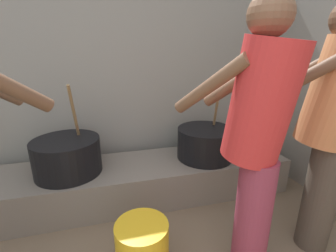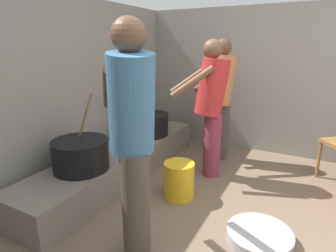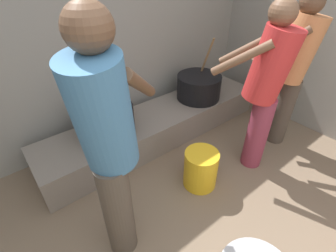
{
  "view_description": "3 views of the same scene",
  "coord_description": "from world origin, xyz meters",
  "px_view_note": "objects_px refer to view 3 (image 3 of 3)",
  "views": [
    {
      "loc": [
        0.49,
        0.2,
        1.3
      ],
      "look_at": [
        0.8,
        1.35,
        0.92
      ],
      "focal_mm": 24.9,
      "sensor_mm": 36.0,
      "label": 1
    },
    {
      "loc": [
        -1.65,
        0.2,
        1.5
      ],
      "look_at": [
        1.0,
        1.61,
        0.61
      ],
      "focal_mm": 29.33,
      "sensor_mm": 36.0,
      "label": 2
    },
    {
      "loc": [
        -0.61,
        0.2,
        1.81
      ],
      "look_at": [
        0.43,
        1.52,
        0.62
      ],
      "focal_mm": 26.24,
      "sensor_mm": 36.0,
      "label": 3
    }
  ],
  "objects_px": {
    "cooking_pot_main": "(199,87)",
    "bucket_yellow_plastic": "(201,169)",
    "cook_in_red_shirt": "(266,84)",
    "cooking_pot_secondary": "(107,121)",
    "cook_in_orange_shirt": "(293,66)",
    "cook_in_blue_shirt": "(108,142)"
  },
  "relations": [
    {
      "from": "cook_in_red_shirt",
      "to": "bucket_yellow_plastic",
      "type": "xyz_separation_m",
      "value": [
        -0.61,
        0.1,
        -0.71
      ]
    },
    {
      "from": "cooking_pot_secondary",
      "to": "bucket_yellow_plastic",
      "type": "distance_m",
      "value": 1.0
    },
    {
      "from": "cooking_pot_main",
      "to": "cooking_pot_secondary",
      "type": "relative_size",
      "value": 0.99
    },
    {
      "from": "cook_in_orange_shirt",
      "to": "cooking_pot_secondary",
      "type": "bearing_deg",
      "value": 152.18
    },
    {
      "from": "cooking_pot_main",
      "to": "cook_in_red_shirt",
      "type": "bearing_deg",
      "value": -98.07
    },
    {
      "from": "cook_in_red_shirt",
      "to": "bucket_yellow_plastic",
      "type": "distance_m",
      "value": 0.94
    },
    {
      "from": "cook_in_red_shirt",
      "to": "cook_in_blue_shirt",
      "type": "relative_size",
      "value": 0.94
    },
    {
      "from": "cooking_pot_secondary",
      "to": "bucket_yellow_plastic",
      "type": "bearing_deg",
      "value": -59.69
    },
    {
      "from": "bucket_yellow_plastic",
      "to": "cook_in_blue_shirt",
      "type": "bearing_deg",
      "value": -176.27
    },
    {
      "from": "cooking_pot_secondary",
      "to": "cook_in_red_shirt",
      "type": "height_order",
      "value": "cook_in_red_shirt"
    },
    {
      "from": "cooking_pot_main",
      "to": "bucket_yellow_plastic",
      "type": "bearing_deg",
      "value": -132.22
    },
    {
      "from": "cook_in_red_shirt",
      "to": "bucket_yellow_plastic",
      "type": "height_order",
      "value": "cook_in_red_shirt"
    },
    {
      "from": "bucket_yellow_plastic",
      "to": "cooking_pot_main",
      "type": "bearing_deg",
      "value": 47.78
    },
    {
      "from": "cook_in_red_shirt",
      "to": "cook_in_orange_shirt",
      "type": "bearing_deg",
      "value": 6.19
    },
    {
      "from": "cook_in_blue_shirt",
      "to": "cook_in_orange_shirt",
      "type": "height_order",
      "value": "cook_in_blue_shirt"
    },
    {
      "from": "cook_in_blue_shirt",
      "to": "cook_in_orange_shirt",
      "type": "xyz_separation_m",
      "value": [
        2.0,
        0.02,
        -0.06
      ]
    },
    {
      "from": "cooking_pot_secondary",
      "to": "bucket_yellow_plastic",
      "type": "height_order",
      "value": "cooking_pot_secondary"
    },
    {
      "from": "cooking_pot_secondary",
      "to": "cook_in_blue_shirt",
      "type": "xyz_separation_m",
      "value": [
        -0.36,
        -0.88,
        0.48
      ]
    },
    {
      "from": "cooking_pot_secondary",
      "to": "bucket_yellow_plastic",
      "type": "relative_size",
      "value": 2.02
    },
    {
      "from": "cooking_pot_main",
      "to": "cook_in_red_shirt",
      "type": "relative_size",
      "value": 0.47
    },
    {
      "from": "cook_in_red_shirt",
      "to": "cook_in_orange_shirt",
      "type": "distance_m",
      "value": 0.55
    },
    {
      "from": "cook_in_red_shirt",
      "to": "cook_in_blue_shirt",
      "type": "bearing_deg",
      "value": 178.39
    }
  ]
}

